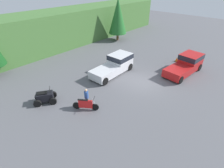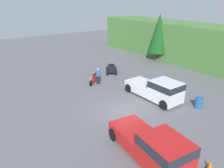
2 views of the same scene
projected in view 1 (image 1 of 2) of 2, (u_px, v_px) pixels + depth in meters
The scene contains 10 objects.
ground_plane at pixel (143, 82), 17.87m from camera, with size 80.00×80.00×0.00m, color #5B5B60.
hillside_backdrop at pixel (53, 30), 25.65m from camera, with size 44.00×6.00×5.07m.
tree_mid_left at pixel (118, 16), 27.80m from camera, with size 2.88×2.88×6.54m.
pickup_truck_red at pixel (186, 64), 19.31m from camera, with size 5.43×2.55×1.91m.
pickup_truck_second at pixel (115, 64), 19.24m from camera, with size 5.36×2.20×1.91m.
dirt_bike at pixel (86, 105), 13.99m from camera, with size 1.32×1.81×1.17m.
quad_atv at pixel (45, 97), 14.81m from camera, with size 2.21×2.03×1.28m.
rider_person at pixel (87, 97), 14.14m from camera, with size 0.49×0.49×1.67m.
traffic_cone at pixel (177, 60), 22.16m from camera, with size 0.42×0.42×0.55m.
steel_barrel at pixel (121, 57), 22.32m from camera, with size 0.58×0.58×0.88m.
Camera 1 is at (-13.50, -7.89, 9.22)m, focal length 28.00 mm.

